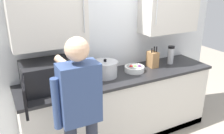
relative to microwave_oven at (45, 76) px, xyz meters
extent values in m
cube|color=silver|center=(0.93, 0.32, 0.21)|extent=(3.41, 0.10, 2.54)
cube|color=beige|center=(0.12, 0.11, 0.67)|extent=(0.80, 0.32, 0.76)
cylinder|color=#B7BABF|center=(0.45, -0.07, 0.67)|extent=(0.01, 0.01, 0.45)
cube|color=beige|center=(1.74, 0.11, 0.67)|extent=(0.80, 0.32, 0.76)
cylinder|color=#B7BABF|center=(1.40, -0.07, 0.67)|extent=(0.01, 0.01, 0.45)
cube|color=beige|center=(0.93, -0.03, -0.63)|extent=(2.51, 0.58, 0.88)
cube|color=#232326|center=(0.93, -0.03, -0.17)|extent=(2.55, 0.62, 0.03)
cube|color=black|center=(0.03, 0.01, 0.00)|extent=(0.53, 0.42, 0.30)
cube|color=beige|center=(-0.05, 0.00, 0.00)|extent=(0.34, 0.36, 0.24)
cube|color=black|center=(0.22, -0.20, 0.00)|extent=(0.15, 0.01, 0.28)
cube|color=black|center=(-0.26, -0.39, 0.00)|extent=(0.07, 0.38, 0.28)
cylinder|color=#B7BABF|center=(0.74, 0.02, -0.06)|extent=(0.30, 0.30, 0.18)
cylinder|color=#B7BABF|center=(0.74, 0.02, 0.03)|extent=(0.30, 0.30, 0.02)
cylinder|color=black|center=(0.74, 0.02, 0.06)|extent=(0.04, 0.04, 0.03)
cylinder|color=#B7BABF|center=(0.56, 0.02, 0.00)|extent=(0.05, 0.02, 0.02)
cylinder|color=#B7BABF|center=(0.91, 0.02, 0.00)|extent=(0.05, 0.02, 0.02)
cube|color=#A37547|center=(1.46, 0.03, -0.05)|extent=(0.11, 0.15, 0.21)
cylinder|color=black|center=(1.42, 0.01, 0.09)|extent=(0.02, 0.02, 0.06)
cylinder|color=black|center=(1.46, 0.01, 0.10)|extent=(0.02, 0.02, 0.08)
cylinder|color=black|center=(1.49, 0.01, 0.10)|extent=(0.02, 0.02, 0.07)
cylinder|color=#B7BABF|center=(1.77, 0.03, -0.04)|extent=(0.09, 0.09, 0.22)
cylinder|color=black|center=(1.77, 0.03, 0.09)|extent=(0.09, 0.09, 0.03)
cylinder|color=white|center=(1.15, 0.00, -0.12)|extent=(0.26, 0.26, 0.07)
cylinder|color=slate|center=(1.15, 0.00, -0.10)|extent=(0.21, 0.21, 0.04)
sphere|color=#511E5B|center=(1.20, -0.04, -0.09)|extent=(0.05, 0.05, 0.05)
sphere|color=#5B9333|center=(1.15, -0.01, -0.09)|extent=(0.04, 0.04, 0.04)
sphere|color=red|center=(1.10, 0.01, -0.08)|extent=(0.05, 0.05, 0.05)
cube|color=#334775|center=(0.14, -0.71, 0.08)|extent=(0.34, 0.20, 0.53)
sphere|color=#DBAD89|center=(0.14, -0.71, 0.47)|extent=(0.20, 0.20, 0.20)
cylinder|color=#DBAD89|center=(0.19, -0.51, 0.18)|extent=(0.31, 0.47, 0.29)
cylinder|color=#334775|center=(-0.06, -0.71, 0.03)|extent=(0.07, 0.07, 0.45)
camera|label=1|loc=(-0.44, -2.43, 1.00)|focal=38.09mm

